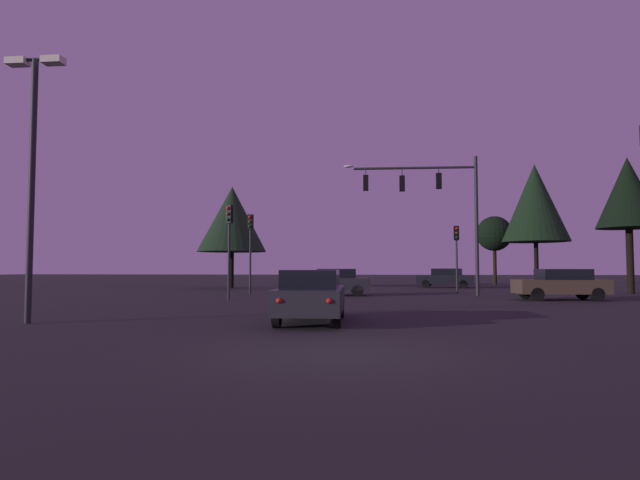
# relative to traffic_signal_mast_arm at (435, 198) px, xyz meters

# --- Properties ---
(ground_plane) EXTENTS (168.00, 168.00, 0.00)m
(ground_plane) POSITION_rel_traffic_signal_mast_arm_xyz_m (-4.32, 4.61, -5.54)
(ground_plane) COLOR black
(ground_plane) RESTS_ON ground
(traffic_signal_mast_arm) EXTENTS (7.55, 0.45, 7.87)m
(traffic_signal_mast_arm) POSITION_rel_traffic_signal_mast_arm_xyz_m (0.00, 0.00, 0.00)
(traffic_signal_mast_arm) COLOR #232326
(traffic_signal_mast_arm) RESTS_ON ground
(traffic_light_corner_left) EXTENTS (0.30, 0.35, 4.21)m
(traffic_light_corner_left) POSITION_rel_traffic_signal_mast_arm_xyz_m (1.76, 3.48, -2.55)
(traffic_light_corner_left) COLOR #232326
(traffic_light_corner_left) RESTS_ON ground
(traffic_light_corner_right) EXTENTS (0.36, 0.38, 4.69)m
(traffic_light_corner_right) POSITION_rel_traffic_signal_mast_arm_xyz_m (-10.61, -4.58, -2.23)
(traffic_light_corner_right) COLOR #232326
(traffic_light_corner_right) RESTS_ON ground
(traffic_light_median) EXTENTS (0.34, 0.37, 4.79)m
(traffic_light_median) POSITION_rel_traffic_signal_mast_arm_xyz_m (-10.81, 0.89, -2.17)
(traffic_light_median) COLOR #232326
(traffic_light_median) RESTS_ON ground
(car_nearside_lane) EXTENTS (1.88, 4.46, 1.52)m
(car_nearside_lane) POSITION_rel_traffic_signal_mast_arm_xyz_m (-5.38, -14.63, -4.74)
(car_nearside_lane) COLOR #232328
(car_nearside_lane) RESTS_ON ground
(car_crossing_left) EXTENTS (4.40, 1.96, 1.52)m
(car_crossing_left) POSITION_rel_traffic_signal_mast_arm_xyz_m (5.62, -3.25, -4.74)
(car_crossing_left) COLOR #473828
(car_crossing_left) RESTS_ON ground
(car_crossing_right) EXTENTS (4.20, 2.02, 1.52)m
(car_crossing_right) POSITION_rel_traffic_signal_mast_arm_xyz_m (-5.69, -0.06, -4.74)
(car_crossing_right) COLOR #232328
(car_crossing_right) RESTS_ON ground
(car_far_lane) EXTENTS (4.64, 2.66, 1.52)m
(car_far_lane) POSITION_rel_traffic_signal_mast_arm_xyz_m (2.35, 12.42, -4.74)
(car_far_lane) COLOR black
(car_far_lane) RESTS_ON ground
(parking_lot_lamp_post) EXTENTS (1.70, 0.36, 7.70)m
(parking_lot_lamp_post) POSITION_rel_traffic_signal_mast_arm_xyz_m (-13.38, -15.67, -0.63)
(parking_lot_lamp_post) COLOR #232326
(parking_lot_lamp_post) RESTS_ON ground
(tree_behind_sign) EXTENTS (5.06, 5.06, 9.69)m
(tree_behind_sign) POSITION_rel_traffic_signal_mast_arm_xyz_m (9.21, 11.95, 1.09)
(tree_behind_sign) COLOR black
(tree_behind_sign) RESTS_ON ground
(tree_left_far) EXTENTS (3.22, 3.22, 6.34)m
(tree_left_far) POSITION_rel_traffic_signal_mast_arm_xyz_m (7.82, 19.34, -0.84)
(tree_left_far) COLOR black
(tree_left_far) RESTS_ON ground
(tree_center_horizon) EXTENTS (5.35, 5.35, 7.92)m
(tree_center_horizon) POSITION_rel_traffic_signal_mast_arm_xyz_m (-14.35, 9.81, -0.18)
(tree_center_horizon) COLOR black
(tree_center_horizon) RESTS_ON ground
(tree_right_cluster) EXTENTS (3.74, 3.74, 8.40)m
(tree_right_cluster) POSITION_rel_traffic_signal_mast_arm_xyz_m (12.19, 3.70, 0.62)
(tree_right_cluster) COLOR black
(tree_right_cluster) RESTS_ON ground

